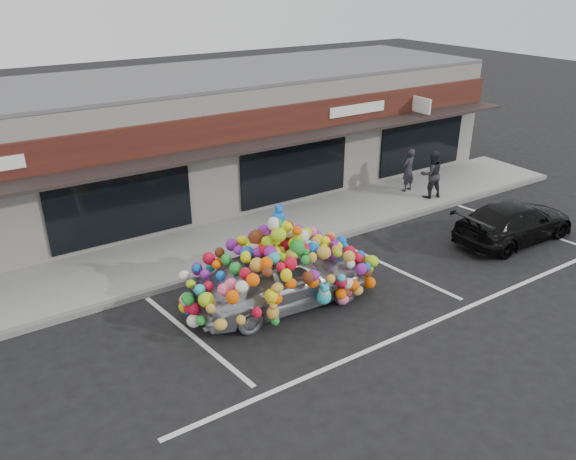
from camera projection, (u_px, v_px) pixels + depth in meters
ground at (315, 300)px, 14.03m from camera, size 90.00×90.00×0.00m
shop_building at (176, 140)px, 19.57m from camera, size 24.00×7.20×4.31m
sidewalk at (239, 240)px, 17.05m from camera, size 26.00×3.00×0.15m
kerb at (264, 259)px, 15.91m from camera, size 26.00×0.18×0.16m
parking_stripe_left at (194, 337)px, 12.60m from camera, size 0.73×4.37×0.01m
parking_stripe_mid at (393, 268)px, 15.57m from camera, size 0.73×4.37×0.01m
parking_stripe_right at (517, 225)px, 18.23m from camera, size 0.73×4.37×0.01m
lane_line at (441, 319)px, 13.26m from camera, size 14.00×0.12×0.01m
toy_car at (279, 272)px, 13.49m from camera, size 3.14×4.73×2.70m
black_sedan at (514, 222)px, 16.97m from camera, size 1.77×4.21×1.22m
pedestrian_a at (408, 170)px, 20.37m from camera, size 0.64×0.48×1.59m
pedestrian_b at (431, 174)px, 19.76m from camera, size 0.98×0.84×1.72m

